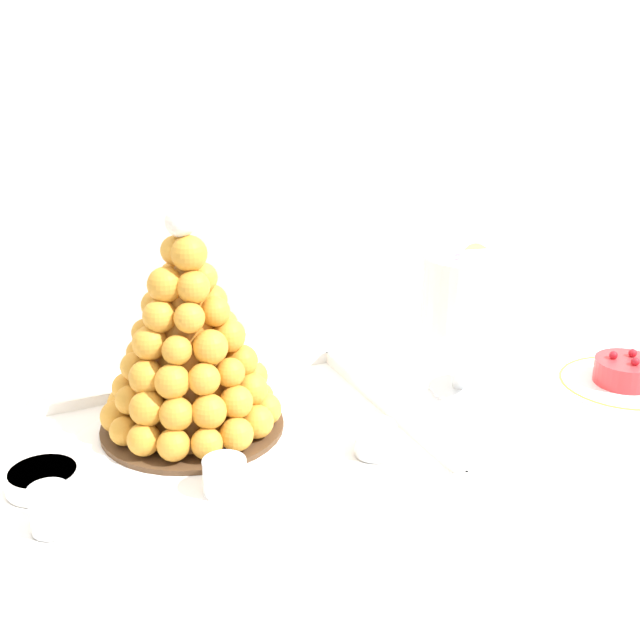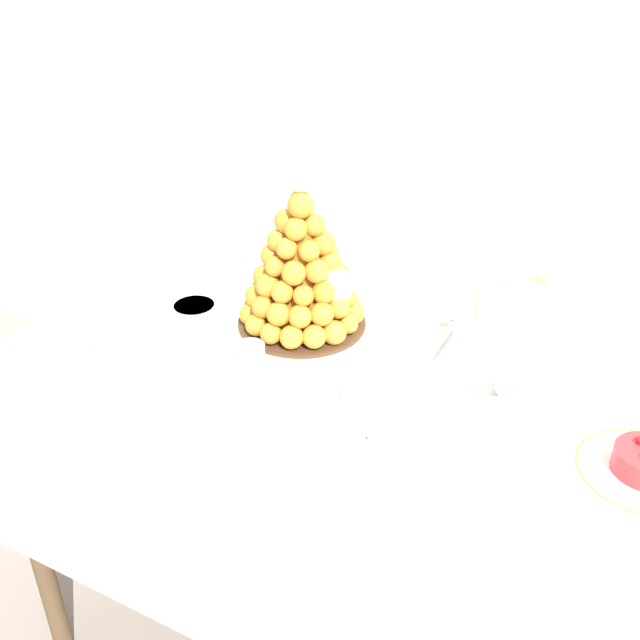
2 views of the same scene
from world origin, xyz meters
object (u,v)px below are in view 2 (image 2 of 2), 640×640
(serving_tray, at_px, (279,342))
(macaron_goblet, at_px, (510,325))
(croquembouche, at_px, (301,270))
(dessert_cup_centre, at_px, (356,387))
(creme_brulee_ramekin, at_px, (194,309))
(dessert_cup_mid_left, at_px, (250,356))
(wine_glass, at_px, (334,288))
(dessert_cup_left, at_px, (163,325))

(serving_tray, relative_size, macaron_goblet, 2.45)
(serving_tray, relative_size, croquembouche, 1.79)
(dessert_cup_centre, relative_size, creme_brulee_ramekin, 0.59)
(serving_tray, relative_size, dessert_cup_centre, 10.43)
(serving_tray, distance_m, dessert_cup_mid_left, 0.11)
(wine_glass, bearing_deg, macaron_goblet, -8.15)
(dessert_cup_centre, bearing_deg, macaron_goblet, 30.21)
(serving_tray, xyz_separation_m, dessert_cup_left, (-0.22, -0.09, 0.03))
(croquembouche, relative_size, creme_brulee_ramekin, 3.45)
(dessert_cup_centre, bearing_deg, wine_glass, 126.91)
(dessert_cup_mid_left, bearing_deg, macaron_goblet, 16.96)
(serving_tray, relative_size, dessert_cup_left, 10.31)
(dessert_cup_left, xyz_separation_m, dessert_cup_mid_left, (0.21, -0.01, -0.01))
(creme_brulee_ramekin, relative_size, wine_glass, 0.64)
(dessert_cup_mid_left, relative_size, creme_brulee_ramekin, 0.59)
(dessert_cup_centre, distance_m, macaron_goblet, 0.29)
(serving_tray, height_order, wine_glass, wine_glass)
(dessert_cup_left, height_order, creme_brulee_ramekin, dessert_cup_left)
(macaron_goblet, xyz_separation_m, wine_glass, (-0.36, 0.05, -0.04))
(creme_brulee_ramekin, bearing_deg, croquembouche, 17.99)
(croquembouche, distance_m, macaron_goblet, 0.44)
(dessert_cup_mid_left, xyz_separation_m, wine_glass, (0.08, 0.19, 0.08))
(dessert_cup_mid_left, bearing_deg, croquembouche, 86.12)
(dessert_cup_left, distance_m, wine_glass, 0.36)
(dessert_cup_centre, xyz_separation_m, wine_glass, (-0.14, 0.18, 0.08))
(serving_tray, height_order, dessert_cup_mid_left, dessert_cup_mid_left)
(serving_tray, distance_m, wine_glass, 0.16)
(croquembouche, relative_size, dessert_cup_left, 5.77)
(serving_tray, xyz_separation_m, wine_glass, (0.08, 0.09, 0.10))
(dessert_cup_mid_left, bearing_deg, serving_tray, 88.94)
(serving_tray, relative_size, creme_brulee_ramekin, 6.18)
(dessert_cup_mid_left, bearing_deg, wine_glass, 66.28)
(croquembouche, relative_size, dessert_cup_centre, 5.83)
(croquembouche, xyz_separation_m, macaron_goblet, (0.43, -0.04, 0.01))
(dessert_cup_left, bearing_deg, macaron_goblet, 10.96)
(croquembouche, height_order, creme_brulee_ramekin, croquembouche)
(serving_tray, height_order, dessert_cup_left, dessert_cup_left)
(serving_tray, distance_m, dessert_cup_centre, 0.24)
(creme_brulee_ramekin, distance_m, wine_glass, 0.32)
(creme_brulee_ramekin, height_order, macaron_goblet, macaron_goblet)
(dessert_cup_left, relative_size, dessert_cup_mid_left, 1.02)
(macaron_goblet, bearing_deg, creme_brulee_ramekin, -177.57)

